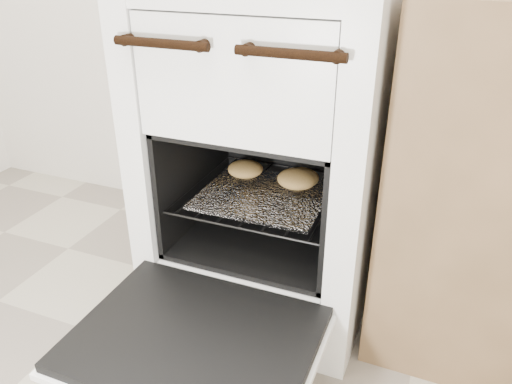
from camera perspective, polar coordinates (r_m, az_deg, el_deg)
stove at (r=1.55m, az=2.23°, el=4.29°), size 0.66×0.74×1.01m
oven_door at (r=1.27m, az=-7.00°, el=-16.52°), size 0.59×0.46×0.04m
oven_rack at (r=1.53m, az=1.23°, el=-0.22°), size 0.48×0.46×0.01m
foil_sheet at (r=1.51m, az=0.94°, el=-0.34°), size 0.37×0.33×0.01m
baked_rolls at (r=1.57m, az=3.05°, el=1.91°), size 0.33×0.18×0.05m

